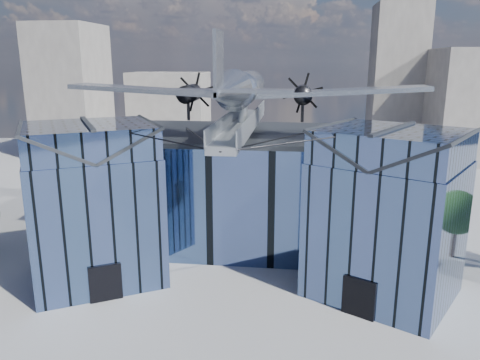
# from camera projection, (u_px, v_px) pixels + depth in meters

# --- Properties ---
(ground_plane) EXTENTS (120.00, 120.00, 0.00)m
(ground_plane) POSITION_uv_depth(u_px,v_px,m) (237.00, 278.00, 35.61)
(ground_plane) COLOR gray
(museum) EXTENTS (32.88, 24.50, 17.60)m
(museum) POSITION_uv_depth(u_px,v_px,m) (245.00, 188.00, 39.84)
(museum) COLOR #455D8D
(museum) RESTS_ON ground
(bg_towers) EXTENTS (77.00, 24.50, 26.00)m
(bg_towers) POSITION_uv_depth(u_px,v_px,m) (282.00, 97.00, 81.52)
(bg_towers) COLOR gray
(bg_towers) RESTS_ON ground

